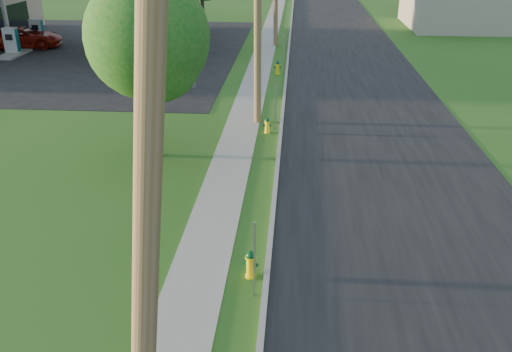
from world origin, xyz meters
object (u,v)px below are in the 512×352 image
at_px(hydrant_far, 278,68).
at_px(car_silver, 141,40).
at_px(fuel_pump_nw, 12,45).
at_px(fuel_pump_sw, 38,35).
at_px(fuel_pump_ne, 140,47).
at_px(utility_pole_mid, 258,9).
at_px(fuel_pump_se, 155,36).
at_px(utility_pole_near, 146,228).
at_px(car_red, 23,37).
at_px(hydrant_mid, 267,125).
at_px(hydrant_near, 251,264).
at_px(tree_verge, 150,43).

bearing_deg(hydrant_far, car_silver, 148.99).
xyz_separation_m(fuel_pump_nw, fuel_pump_sw, (0.00, 4.00, 0.00)).
bearing_deg(fuel_pump_ne, fuel_pump_nw, 180.00).
xyz_separation_m(utility_pole_mid, hydrant_far, (0.57, 9.01, -4.55)).
distance_m(utility_pole_mid, fuel_pump_se, 19.65).
height_order(fuel_pump_sw, fuel_pump_se, same).
bearing_deg(utility_pole_near, utility_pole_mid, 90.00).
bearing_deg(car_red, car_silver, -105.80).
relative_size(utility_pole_near, car_silver, 2.06).
relative_size(fuel_pump_se, car_red, 0.58).
xyz_separation_m(hydrant_mid, car_red, (-18.91, 17.06, 0.43)).
height_order(fuel_pump_se, car_silver, fuel_pump_se).
bearing_deg(utility_pole_near, fuel_pump_se, 104.27).
bearing_deg(hydrant_near, fuel_pump_ne, 110.97).
bearing_deg(hydrant_mid, fuel_pump_sw, 135.00).
relative_size(hydrant_far, car_silver, 0.18).
distance_m(fuel_pump_se, hydrant_mid, 20.69).
relative_size(fuel_pump_ne, hydrant_near, 4.19).
height_order(hydrant_far, car_red, car_red).
relative_size(utility_pole_mid, hydrant_near, 12.82).
height_order(utility_pole_near, utility_pole_mid, utility_pole_mid).
height_order(utility_pole_near, fuel_pump_sw, utility_pole_near).
bearing_deg(hydrant_mid, car_red, 137.94).
xyz_separation_m(utility_pole_near, hydrant_near, (0.69, 5.97, -4.43)).
relative_size(tree_verge, hydrant_far, 8.10).
height_order(fuel_pump_nw, car_silver, fuel_pump_nw).
height_order(fuel_pump_nw, fuel_pump_sw, same).
height_order(fuel_pump_se, car_red, fuel_pump_se).
bearing_deg(hydrant_near, utility_pole_mid, 93.29).
distance_m(utility_pole_near, fuel_pump_sw, 39.52).
xyz_separation_m(fuel_pump_ne, fuel_pump_se, (0.00, 4.00, 0.00)).
xyz_separation_m(fuel_pump_ne, tree_verge, (5.41, -17.37, 3.60)).
bearing_deg(fuel_pump_se, car_silver, -105.17).
bearing_deg(hydrant_mid, fuel_pump_se, 117.08).
bearing_deg(hydrant_mid, fuel_pump_nw, 141.94).
distance_m(fuel_pump_nw, hydrant_near, 31.18).
xyz_separation_m(utility_pole_near, utility_pole_mid, (-0.00, 18.00, 0.15)).
bearing_deg(fuel_pump_nw, utility_pole_mid, -35.99).
height_order(hydrant_mid, car_red, car_red).
height_order(fuel_pump_ne, fuel_pump_sw, same).
distance_m(fuel_pump_se, hydrant_far, 12.39).
distance_m(fuel_pump_sw, car_red, 1.45).
relative_size(fuel_pump_sw, car_red, 0.58).
distance_m(fuel_pump_sw, car_silver, 8.69).
height_order(fuel_pump_nw, car_red, fuel_pump_nw).
distance_m(fuel_pump_nw, fuel_pump_sw, 4.00).
bearing_deg(fuel_pump_ne, fuel_pump_sw, 156.04).
relative_size(utility_pole_mid, car_red, 1.77).
relative_size(fuel_pump_sw, car_silver, 0.70).
bearing_deg(car_red, fuel_pump_sw, -31.71).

